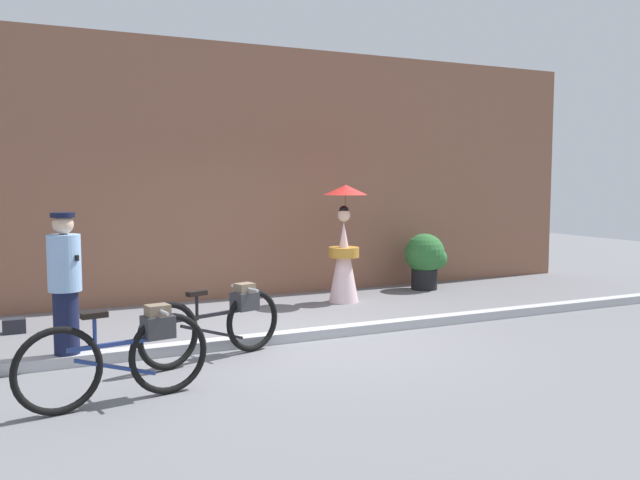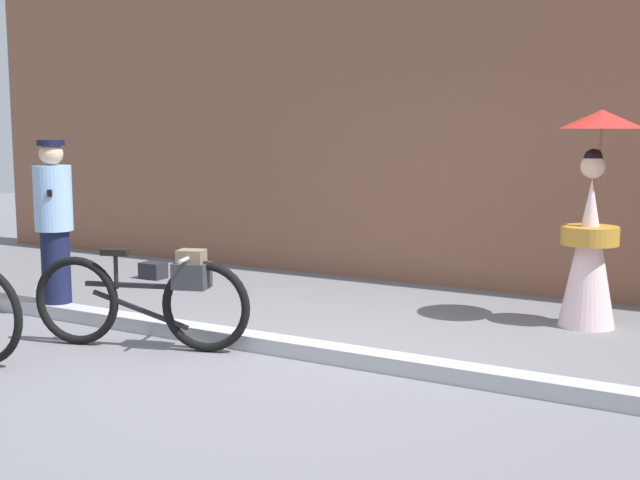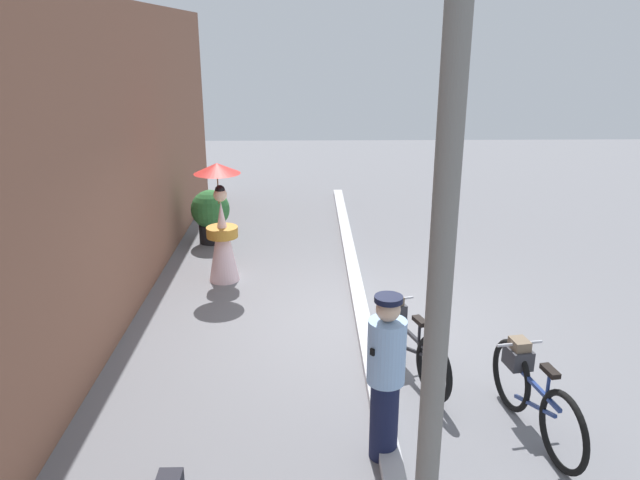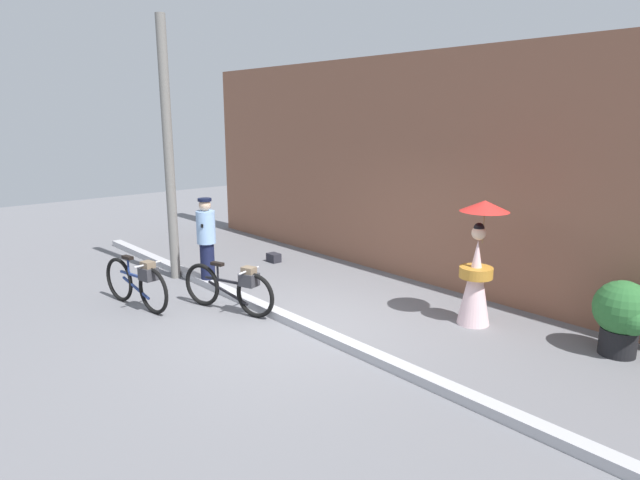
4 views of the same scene
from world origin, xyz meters
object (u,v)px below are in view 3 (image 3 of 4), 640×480
potted_plant_by_door (211,213)px  utility_pole (443,239)px  person_officer (386,375)px  bicycle_near_officer (532,392)px  person_with_parasol (222,226)px  bicycle_far_side (407,338)px

potted_plant_by_door → utility_pole: size_ratio=0.21×
person_officer → utility_pole: size_ratio=0.34×
bicycle_near_officer → utility_pole: 2.60m
person_officer → potted_plant_by_door: person_officer is taller
bicycle_near_officer → person_officer: 1.58m
bicycle_near_officer → utility_pole: (-1.18, 1.24, 1.96)m
person_with_parasol → utility_pole: size_ratio=0.39×
person_with_parasol → utility_pole: bearing=-156.4°
person_with_parasol → utility_pole: (-5.16, -2.25, 1.50)m
potted_plant_by_door → utility_pole: utility_pole is taller
person_officer → utility_pole: utility_pole is taller
person_officer → person_with_parasol: size_ratio=0.86×
bicycle_near_officer → bicycle_far_side: size_ratio=0.98×
potted_plant_by_door → utility_pole: (-7.05, -2.71, 1.84)m
person_with_parasol → person_officer: bearing=-155.1°
person_officer → utility_pole: bearing=-163.9°
person_officer → person_with_parasol: bearing=24.9°
bicycle_near_officer → person_officer: person_officer is taller
bicycle_near_officer → person_officer: (-0.35, 1.48, 0.42)m
potted_plant_by_door → utility_pole: 7.77m
bicycle_near_officer → person_with_parasol: size_ratio=0.91×
bicycle_far_side → potted_plant_by_door: potted_plant_by_door is taller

